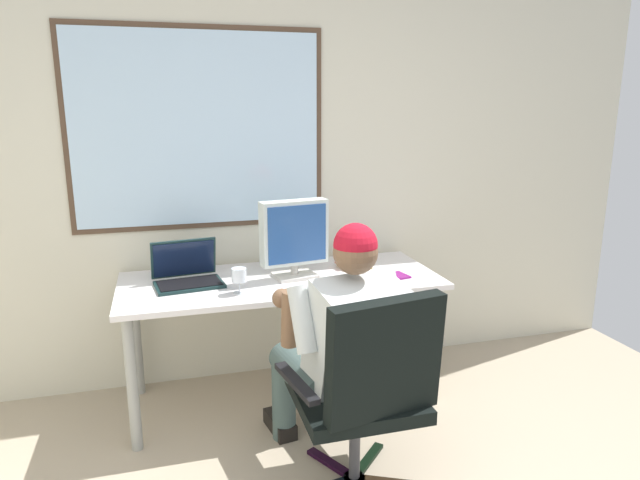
# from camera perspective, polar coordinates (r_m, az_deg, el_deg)

# --- Properties ---
(wall_rear) EXTENTS (5.06, 0.08, 2.60)m
(wall_rear) POSITION_cam_1_polar(r_m,az_deg,el_deg) (3.41, -6.62, 7.50)
(wall_rear) COLOR beige
(wall_rear) RESTS_ON ground
(desk) EXTENTS (1.74, 0.72, 0.73)m
(desk) POSITION_cam_1_polar(r_m,az_deg,el_deg) (3.17, -3.91, -5.32)
(desk) COLOR #959792
(desk) RESTS_ON ground
(office_chair) EXTENTS (0.66, 0.59, 0.95)m
(office_chair) POSITION_cam_1_polar(r_m,az_deg,el_deg) (2.44, 4.89, -14.26)
(office_chair) COLOR black
(office_chair) RESTS_ON ground
(person_seated) EXTENTS (0.58, 0.83, 1.19)m
(person_seated) POSITION_cam_1_polar(r_m,az_deg,el_deg) (2.61, 2.05, -10.13)
(person_seated) COLOR #405350
(person_seated) RESTS_ON ground
(crt_monitor) EXTENTS (0.38, 0.21, 0.43)m
(crt_monitor) POSITION_cam_1_polar(r_m,az_deg,el_deg) (3.09, -2.61, 0.51)
(crt_monitor) COLOR beige
(crt_monitor) RESTS_ON desk
(laptop) EXTENTS (0.38, 0.32, 0.23)m
(laptop) POSITION_cam_1_polar(r_m,az_deg,el_deg) (3.12, -13.25, -3.17)
(laptop) COLOR #142A2B
(laptop) RESTS_ON desk
(wine_glass) EXTENTS (0.08, 0.08, 0.13)m
(wine_glass) POSITION_cam_1_polar(r_m,az_deg,el_deg) (2.90, -8.15, -3.65)
(wine_glass) COLOR silver
(wine_glass) RESTS_ON desk
(book_stack) EXTENTS (0.20, 0.14, 0.05)m
(book_stack) POSITION_cam_1_polar(r_m,az_deg,el_deg) (3.34, 3.35, -2.34)
(book_stack) COLOR olive
(book_stack) RESTS_ON desk
(cd_case) EXTENTS (0.16, 0.15, 0.01)m
(cd_case) POSITION_cam_1_polar(r_m,az_deg,el_deg) (3.18, 7.50, -3.62)
(cd_case) COLOR #801572
(cd_case) RESTS_ON desk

